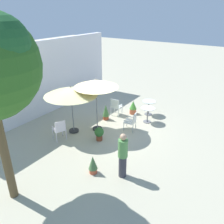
# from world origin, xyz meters

# --- Properties ---
(ground_plane) EXTENTS (60.00, 60.00, 0.00)m
(ground_plane) POSITION_xyz_m (0.00, 0.00, 0.00)
(ground_plane) COLOR #B5AF94
(villa_facade) EXTENTS (9.60, 0.30, 3.76)m
(villa_facade) POSITION_xyz_m (0.00, 4.00, 1.88)
(villa_facade) COLOR white
(villa_facade) RESTS_ON ground
(patio_umbrella_0) EXTENTS (1.94, 1.94, 2.47)m
(patio_umbrella_0) POSITION_xyz_m (-0.12, 0.53, 2.21)
(patio_umbrella_0) COLOR #2D2D2D
(patio_umbrella_0) RESTS_ON ground
(patio_umbrella_1) EXTENTS (2.31, 2.31, 2.19)m
(patio_umbrella_1) POSITION_xyz_m (-0.87, 1.32, 1.94)
(patio_umbrella_1) COLOR #2D2D2D
(patio_umbrella_1) RESTS_ON ground
(cafe_table_0) EXTENTS (0.72, 0.72, 0.76)m
(cafe_table_0) POSITION_xyz_m (2.72, -0.71, 0.53)
(cafe_table_0) COLOR silver
(cafe_table_0) RESTS_ON ground
(cafe_table_1) EXTENTS (0.70, 0.70, 0.76)m
(cafe_table_1) POSITION_xyz_m (1.88, -1.05, 0.53)
(cafe_table_1) COLOR silver
(cafe_table_1) RESTS_ON ground
(patio_chair_0) EXTENTS (0.58, 0.56, 0.83)m
(patio_chair_0) POSITION_xyz_m (0.71, -0.81, 0.49)
(patio_chair_0) COLOR white
(patio_chair_0) RESTS_ON ground
(patio_chair_1) EXTENTS (0.48, 0.52, 0.93)m
(patio_chair_1) POSITION_xyz_m (1.65, 0.67, 0.54)
(patio_chair_1) COLOR white
(patio_chair_1) RESTS_ON ground
(patio_chair_2) EXTENTS (0.60, 0.60, 0.94)m
(patio_chair_2) POSITION_xyz_m (-1.73, 1.29, 0.55)
(patio_chair_2) COLOR silver
(patio_chair_2) RESTS_ON ground
(potted_plant_0) EXTENTS (0.38, 0.38, 0.72)m
(potted_plant_0) POSITION_xyz_m (2.35, 0.03, 0.37)
(potted_plant_0) COLOR #C0613E
(potted_plant_0) RESTS_ON ground
(potted_plant_1) EXTENTS (0.40, 0.41, 0.59)m
(potted_plant_1) POSITION_xyz_m (-0.83, -0.10, 0.34)
(potted_plant_1) COLOR brown
(potted_plant_1) RESTS_ON ground
(potted_plant_2) EXTENTS (0.35, 0.35, 0.80)m
(potted_plant_2) POSITION_xyz_m (0.97, 0.82, 0.42)
(potted_plant_2) COLOR #AF4A29
(potted_plant_2) RESTS_ON ground
(potted_plant_3) EXTENTS (0.31, 0.31, 0.68)m
(potted_plant_3) POSITION_xyz_m (-2.66, -1.22, 0.35)
(potted_plant_3) COLOR #BB5538
(potted_plant_3) RESTS_ON ground
(standing_person) EXTENTS (0.44, 0.44, 1.62)m
(standing_person) POSITION_xyz_m (-2.22, -2.13, 0.83)
(standing_person) COLOR #33333D
(standing_person) RESTS_ON ground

